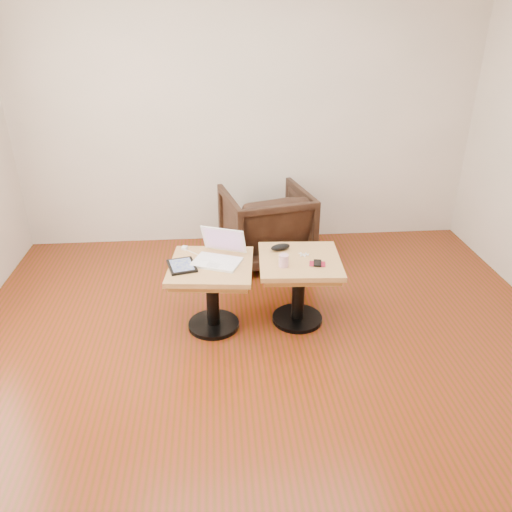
{
  "coord_description": "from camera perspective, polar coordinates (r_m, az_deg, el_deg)",
  "views": [
    {
      "loc": [
        -0.33,
        -2.63,
        2.2
      ],
      "look_at": [
        -0.06,
        0.59,
        0.59
      ],
      "focal_mm": 35.0,
      "sensor_mm": 36.0,
      "label": 1
    }
  ],
  "objects": [
    {
      "name": "tablet",
      "position": [
        3.61,
        -8.48,
        -1.12
      ],
      "size": [
        0.24,
        0.28,
        0.02
      ],
      "rotation": [
        0.0,
        0.0,
        0.24
      ],
      "color": "black",
      "rests_on": "side_table_left"
    },
    {
      "name": "glasses_case",
      "position": [
        3.81,
        2.8,
        1.02
      ],
      "size": [
        0.17,
        0.11,
        0.05
      ],
      "primitive_type": "ellipsoid",
      "rotation": [
        0.0,
        0.0,
        0.31
      ],
      "color": "black",
      "rests_on": "side_table_right"
    },
    {
      "name": "armchair",
      "position": [
        4.75,
        1.14,
        3.54
      ],
      "size": [
        0.91,
        0.92,
        0.71
      ],
      "primitive_type": "imported",
      "rotation": [
        0.0,
        0.0,
        3.36
      ],
      "color": "black",
      "rests_on": "ground"
    },
    {
      "name": "phone_on_sleeve",
      "position": [
        3.63,
        7.04,
        -0.85
      ],
      "size": [
        0.13,
        0.11,
        0.01
      ],
      "rotation": [
        0.0,
        0.0,
        -0.21
      ],
      "color": "maroon",
      "rests_on": "side_table_right"
    },
    {
      "name": "charging_adapter",
      "position": [
        3.87,
        -8.17,
        0.92
      ],
      "size": [
        0.05,
        0.05,
        0.02
      ],
      "primitive_type": "cube",
      "rotation": [
        0.0,
        0.0,
        -0.33
      ],
      "color": "white",
      "rests_on": "side_table_left"
    },
    {
      "name": "room_shell",
      "position": [
        2.79,
        2.2,
        8.6
      ],
      "size": [
        4.52,
        4.52,
        2.71
      ],
      "color": "#4F2909",
      "rests_on": "ground"
    },
    {
      "name": "side_table_right",
      "position": [
        3.77,
        4.94,
        -2.15
      ],
      "size": [
        0.63,
        0.63,
        0.54
      ],
      "rotation": [
        0.0,
        0.0,
        -0.06
      ],
      "color": "black",
      "rests_on": "ground"
    },
    {
      "name": "earbuds_tangle",
      "position": [
        3.75,
        5.5,
        0.15
      ],
      "size": [
        0.08,
        0.06,
        0.02
      ],
      "color": "white",
      "rests_on": "side_table_right"
    },
    {
      "name": "striped_cup",
      "position": [
        3.57,
        3.18,
        -0.52
      ],
      "size": [
        0.08,
        0.08,
        0.09
      ],
      "primitive_type": "cylinder",
      "rotation": [
        0.0,
        0.0,
        0.22
      ],
      "color": "#C15581",
      "rests_on": "side_table_right"
    },
    {
      "name": "laptop",
      "position": [
        3.65,
        -4.25,
        0.16
      ],
      "size": [
        0.43,
        0.41,
        0.23
      ],
      "rotation": [
        0.0,
        0.0,
        -0.39
      ],
      "color": "white",
      "rests_on": "side_table_left"
    },
    {
      "name": "side_table_left",
      "position": [
        3.69,
        -5.08,
        -2.77
      ],
      "size": [
        0.66,
        0.66,
        0.54
      ],
      "rotation": [
        0.0,
        0.0,
        -0.11
      ],
      "color": "black",
      "rests_on": "ground"
    }
  ]
}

